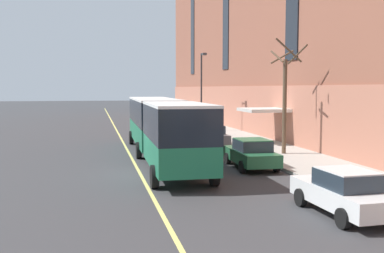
% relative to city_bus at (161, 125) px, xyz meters
% --- Properties ---
extents(ground_plane, '(260.00, 260.00, 0.00)m').
position_rel_city_bus_xyz_m(ground_plane, '(-1.45, -4.30, -2.05)').
color(ground_plane, '#38383A').
extents(sidewalk, '(4.57, 160.00, 0.15)m').
position_rel_city_bus_xyz_m(sidewalk, '(7.80, -1.30, -1.98)').
color(sidewalk, '#ADA89E').
rests_on(sidewalk, ground).
extents(city_bus, '(3.19, 18.46, 3.53)m').
position_rel_city_bus_xyz_m(city_bus, '(0.00, 0.00, 0.00)').
color(city_bus, '#1E704C').
rests_on(city_bus, ground).
extents(parked_car_darkgray_0, '(1.95, 4.46, 1.56)m').
position_rel_city_bus_xyz_m(parked_car_darkgray_0, '(4.40, 5.12, -1.27)').
color(parked_car_darkgray_0, '#4C4C51').
rests_on(parked_car_darkgray_0, ground).
extents(parked_car_champagne_1, '(2.03, 4.26, 1.56)m').
position_rel_city_bus_xyz_m(parked_car_champagne_1, '(4.34, 28.05, -1.27)').
color(parked_car_champagne_1, '#BCAD89').
rests_on(parked_car_champagne_1, ground).
extents(parked_car_white_2, '(1.98, 4.38, 1.56)m').
position_rel_city_bus_xyz_m(parked_car_white_2, '(4.18, -13.05, -1.27)').
color(parked_car_white_2, silver).
rests_on(parked_car_white_2, ground).
extents(parked_car_red_3, '(1.99, 4.38, 1.56)m').
position_rel_city_bus_xyz_m(parked_car_red_3, '(4.34, 13.23, -1.27)').
color(parked_car_red_3, '#B21E19').
rests_on(parked_car_red_3, ground).
extents(parked_car_green_4, '(2.09, 4.44, 1.56)m').
position_rel_city_bus_xyz_m(parked_car_green_4, '(4.20, -4.01, -1.27)').
color(parked_car_green_4, '#23603D').
rests_on(parked_car_green_4, ground).
extents(street_tree_mid_block, '(2.10, 2.09, 7.06)m').
position_rel_city_bus_xyz_m(street_tree_mid_block, '(7.69, -0.36, 1.66)').
color(street_tree_mid_block, brown).
rests_on(street_tree_mid_block, sidewalk).
extents(street_lamp, '(0.36, 1.48, 7.33)m').
position_rel_city_bus_xyz_m(street_lamp, '(6.11, 15.03, 2.55)').
color(street_lamp, '#2D2D30').
rests_on(street_lamp, sidewalk).
extents(lane_centerline, '(0.16, 140.00, 0.01)m').
position_rel_city_bus_xyz_m(lane_centerline, '(-1.70, -1.30, -2.05)').
color(lane_centerline, '#E0D66B').
rests_on(lane_centerline, ground).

